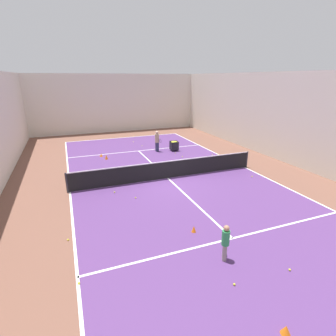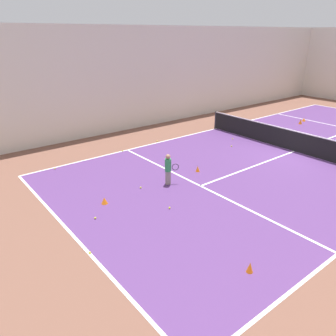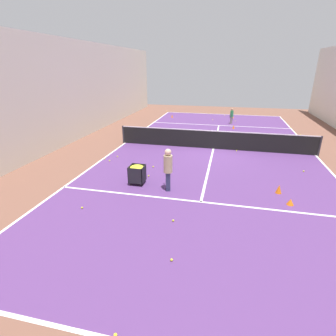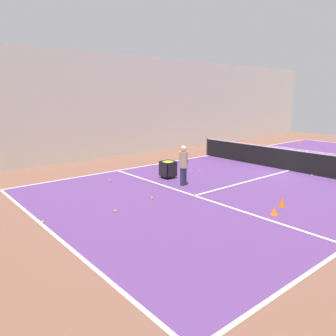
% 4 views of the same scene
% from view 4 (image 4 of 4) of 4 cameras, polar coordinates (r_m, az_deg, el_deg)
% --- Properties ---
extents(ground_plane, '(34.76, 34.76, 0.00)m').
position_cam_4_polar(ground_plane, '(17.59, 20.24, -0.43)').
color(ground_plane, brown).
extents(court_playing_area, '(11.05, 24.11, 0.00)m').
position_cam_4_polar(court_playing_area, '(17.59, 20.24, -0.42)').
color(court_playing_area, '#563370').
rests_on(court_playing_area, ground).
extents(line_baseline_far, '(11.05, 0.10, 0.00)m').
position_cam_4_polar(line_baseline_far, '(9.67, -19.47, -10.69)').
color(line_baseline_far, white).
rests_on(line_baseline_far, ground).
extents(line_sideline_right, '(0.10, 24.11, 0.00)m').
position_cam_4_polar(line_sideline_right, '(20.81, 7.03, 2.17)').
color(line_sideline_right, white).
rests_on(line_sideline_right, ground).
extents(line_service_far, '(11.05, 0.10, 0.00)m').
position_cam_4_polar(line_service_far, '(12.44, 4.61, -4.81)').
color(line_service_far, white).
rests_on(line_service_far, ground).
extents(line_centre_service, '(0.10, 13.26, 0.00)m').
position_cam_4_polar(line_centre_service, '(17.59, 20.24, -0.41)').
color(line_centre_service, white).
rests_on(line_centre_service, ground).
extents(hall_enclosure_right, '(0.15, 31.06, 6.09)m').
position_cam_4_polar(hall_enclosure_right, '(22.95, 0.93, 10.86)').
color(hall_enclosure_right, silver).
rests_on(hall_enclosure_right, ground).
extents(tennis_net, '(11.35, 0.10, 1.09)m').
position_cam_4_polar(tennis_net, '(17.48, 20.38, 1.37)').
color(tennis_net, '#2D2D33').
rests_on(tennis_net, ground).
extents(coach_at_net, '(0.43, 0.67, 1.69)m').
position_cam_4_polar(coach_at_net, '(13.63, 2.72, 0.93)').
color(coach_at_net, '#2D3351').
rests_on(coach_at_net, ground).
extents(ball_cart, '(0.60, 0.59, 0.80)m').
position_cam_4_polar(ball_cart, '(14.91, 0.00, 0.37)').
color(ball_cart, black).
rests_on(ball_cart, ground).
extents(training_cone_2, '(0.23, 0.23, 0.34)m').
position_cam_4_polar(training_cone_2, '(11.78, 19.22, -5.62)').
color(training_cone_2, orange).
rests_on(training_cone_2, ground).
extents(training_cone_3, '(0.24, 0.24, 0.22)m').
position_cam_4_polar(training_cone_3, '(10.96, 18.00, -7.20)').
color(training_cone_3, orange).
rests_on(training_cone_3, ground).
extents(training_cone_4, '(0.18, 0.18, 0.29)m').
position_cam_4_polar(training_cone_4, '(27.61, 21.87, 4.20)').
color(training_cone_4, orange).
rests_on(training_cone_4, ground).
extents(tennis_ball_0, '(0.07, 0.07, 0.07)m').
position_cam_4_polar(tennis_ball_0, '(18.56, 0.54, 1.11)').
color(tennis_ball_0, yellow).
rests_on(tennis_ball_0, ground).
extents(tennis_ball_4, '(0.07, 0.07, 0.07)m').
position_cam_4_polar(tennis_ball_4, '(18.15, 0.81, 0.85)').
color(tennis_ball_4, yellow).
rests_on(tennis_ball_4, ground).
extents(tennis_ball_5, '(0.07, 0.07, 0.07)m').
position_cam_4_polar(tennis_ball_5, '(15.37, 2.86, -1.30)').
color(tennis_ball_5, yellow).
rests_on(tennis_ball_5, ground).
extents(tennis_ball_7, '(0.07, 0.07, 0.07)m').
position_cam_4_polar(tennis_ball_7, '(31.19, 22.71, 4.78)').
color(tennis_ball_7, yellow).
rests_on(tennis_ball_7, ground).
extents(tennis_ball_8, '(0.07, 0.07, 0.07)m').
position_cam_4_polar(tennis_ball_8, '(16.21, 5.51, -0.62)').
color(tennis_ball_8, yellow).
rests_on(tennis_ball_8, ground).
extents(tennis_ball_10, '(0.07, 0.07, 0.07)m').
position_cam_4_polar(tennis_ball_10, '(10.52, -20.99, -8.72)').
color(tennis_ball_10, yellow).
rests_on(tennis_ball_10, ground).
extents(tennis_ball_13, '(0.07, 0.07, 0.07)m').
position_cam_4_polar(tennis_ball_13, '(10.85, -9.16, -7.38)').
color(tennis_ball_13, yellow).
rests_on(tennis_ball_13, ground).
extents(tennis_ball_14, '(0.07, 0.07, 0.07)m').
position_cam_4_polar(tennis_ball_14, '(14.65, -10.12, -2.17)').
color(tennis_ball_14, yellow).
rests_on(tennis_ball_14, ground).
extents(tennis_ball_16, '(0.07, 0.07, 0.07)m').
position_cam_4_polar(tennis_ball_16, '(18.52, 2.73, 1.07)').
color(tennis_ball_16, yellow).
rests_on(tennis_ball_16, ground).
extents(tennis_ball_17, '(0.07, 0.07, 0.07)m').
position_cam_4_polar(tennis_ball_17, '(21.58, 11.42, 2.47)').
color(tennis_ball_17, yellow).
rests_on(tennis_ball_17, ground).
extents(tennis_ball_19, '(0.07, 0.07, 0.07)m').
position_cam_4_polar(tennis_ball_19, '(16.80, 23.77, -1.17)').
color(tennis_ball_19, yellow).
rests_on(tennis_ball_19, ground).
extents(tennis_ball_20, '(0.07, 0.07, 0.07)m').
position_cam_4_polar(tennis_ball_20, '(12.03, -2.77, -5.23)').
color(tennis_ball_20, yellow).
rests_on(tennis_ball_20, ground).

